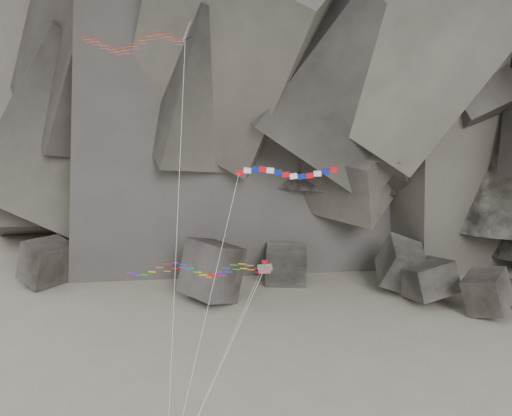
% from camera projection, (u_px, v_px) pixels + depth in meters
% --- Properties ---
extents(headland, '(110.00, 70.00, 84.00)m').
position_uv_depth(headland, '(331.00, 4.00, 114.87)').
color(headland, '#5C554B').
rests_on(headland, ground).
extents(boulder_field, '(82.41, 18.18, 9.59)m').
position_uv_depth(boulder_field, '(346.00, 283.00, 86.28)').
color(boulder_field, '#47423F').
rests_on(boulder_field, ground).
extents(delta_kite, '(12.33, 13.59, 33.30)m').
position_uv_depth(delta_kite, '(127.00, 42.00, 53.08)').
color(delta_kite, red).
rests_on(delta_kite, ground).
extents(banner_kite, '(10.05, 16.10, 21.38)m').
position_uv_depth(banner_kite, '(285.00, 174.00, 54.05)').
color(banner_kite, red).
rests_on(banner_kite, ground).
extents(parafoil_kite, '(12.68, 10.77, 14.02)m').
position_uv_depth(parafoil_kite, '(191.00, 269.00, 52.98)').
color(parafoil_kite, '#C3D10B').
rests_on(parafoil_kite, ground).
extents(pennant_kite, '(4.98, 11.42, 14.04)m').
position_uv_depth(pennant_kite, '(242.00, 312.00, 51.06)').
color(pennant_kite, red).
rests_on(pennant_kite, ground).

